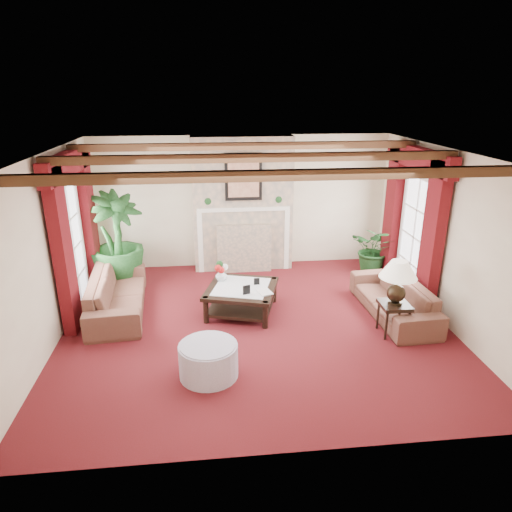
{
  "coord_description": "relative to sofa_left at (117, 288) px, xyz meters",
  "views": [
    {
      "loc": [
        -0.71,
        -6.42,
        3.55
      ],
      "look_at": [
        0.04,
        0.4,
        1.03
      ],
      "focal_mm": 32.0,
      "sensor_mm": 36.0,
      "label": 1
    }
  ],
  "objects": [
    {
      "name": "floor",
      "position": [
        2.27,
        -0.75,
        -0.42
      ],
      "size": [
        6.0,
        6.0,
        0.0
      ],
      "primitive_type": "plane",
      "color": "#4A0E0D",
      "rests_on": "ground"
    },
    {
      "name": "ceiling",
      "position": [
        2.27,
        -0.75,
        2.28
      ],
      "size": [
        6.0,
        6.0,
        0.0
      ],
      "primitive_type": "plane",
      "rotation": [
        3.14,
        0.0,
        0.0
      ],
      "color": "white",
      "rests_on": "floor"
    },
    {
      "name": "back_wall",
      "position": [
        2.27,
        2.0,
        0.93
      ],
      "size": [
        6.0,
        0.02,
        2.7
      ],
      "primitive_type": "cube",
      "color": "beige",
      "rests_on": "ground"
    },
    {
      "name": "left_wall",
      "position": [
        -0.73,
        -0.75,
        0.93
      ],
      "size": [
        0.02,
        5.5,
        2.7
      ],
      "primitive_type": "cube",
      "color": "beige",
      "rests_on": "ground"
    },
    {
      "name": "right_wall",
      "position": [
        5.27,
        -0.75,
        0.93
      ],
      "size": [
        0.02,
        5.5,
        2.7
      ],
      "primitive_type": "cube",
      "color": "beige",
      "rests_on": "ground"
    },
    {
      "name": "ceiling_beams",
      "position": [
        2.27,
        -0.75,
        2.22
      ],
      "size": [
        6.0,
        3.0,
        0.12
      ],
      "primitive_type": null,
      "color": "#3D2713",
      "rests_on": "ceiling"
    },
    {
      "name": "fireplace",
      "position": [
        2.27,
        1.8,
        2.28
      ],
      "size": [
        2.0,
        0.52,
        2.7
      ],
      "primitive_type": null,
      "color": "tan",
      "rests_on": "ground"
    },
    {
      "name": "french_door_left",
      "position": [
        -0.7,
        0.25,
        1.71
      ],
      "size": [
        0.1,
        1.1,
        2.16
      ],
      "primitive_type": null,
      "color": "white",
      "rests_on": "ground"
    },
    {
      "name": "french_door_right",
      "position": [
        5.24,
        0.25,
        1.71
      ],
      "size": [
        0.1,
        1.1,
        2.16
      ],
      "primitive_type": null,
      "color": "white",
      "rests_on": "ground"
    },
    {
      "name": "curtains_left",
      "position": [
        -0.59,
        0.25,
        2.13
      ],
      "size": [
        0.2,
        2.4,
        2.55
      ],
      "primitive_type": null,
      "color": "#48090E",
      "rests_on": "ground"
    },
    {
      "name": "curtains_right",
      "position": [
        5.13,
        0.25,
        2.13
      ],
      "size": [
        0.2,
        2.4,
        2.55
      ],
      "primitive_type": null,
      "color": "#48090E",
      "rests_on": "ground"
    },
    {
      "name": "sofa_left",
      "position": [
        0.0,
        0.0,
        0.0
      ],
      "size": [
        2.27,
        1.0,
        0.85
      ],
      "primitive_type": "imported",
      "rotation": [
        0.0,
        0.0,
        1.66
      ],
      "color": "#320D19",
      "rests_on": "ground"
    },
    {
      "name": "sofa_right",
      "position": [
        4.57,
        -0.63,
        -0.03
      ],
      "size": [
        2.07,
        0.79,
        0.79
      ],
      "primitive_type": "imported",
      "rotation": [
        0.0,
        0.0,
        -1.52
      ],
      "color": "#320D19",
      "rests_on": "ground"
    },
    {
      "name": "potted_palm",
      "position": [
        -0.15,
        1.12,
        0.08
      ],
      "size": [
        2.79,
        2.8,
        1.01
      ],
      "primitive_type": "imported",
      "rotation": [
        0.0,
        0.0,
        0.71
      ],
      "color": "black",
      "rests_on": "ground"
    },
    {
      "name": "small_plant",
      "position": [
        4.9,
        1.22,
        -0.04
      ],
      "size": [
        1.86,
        1.86,
        0.76
      ],
      "primitive_type": "imported",
      "rotation": [
        0.0,
        0.0,
        -0.78
      ],
      "color": "black",
      "rests_on": "ground"
    },
    {
      "name": "coffee_table",
      "position": [
        2.07,
        -0.26,
        -0.2
      ],
      "size": [
        1.37,
        1.37,
        0.45
      ],
      "primitive_type": null,
      "rotation": [
        0.0,
        0.0,
        -0.29
      ],
      "color": "black",
      "rests_on": "ground"
    },
    {
      "name": "side_table",
      "position": [
        4.32,
        -1.24,
        -0.17
      ],
      "size": [
        0.43,
        0.43,
        0.51
      ],
      "primitive_type": null,
      "rotation": [
        0.0,
        0.0,
        -0.01
      ],
      "color": "black",
      "rests_on": "ground"
    },
    {
      "name": "ottoman",
      "position": [
        1.5,
        -2.04,
        -0.2
      ],
      "size": [
        0.77,
        0.77,
        0.45
      ],
      "primitive_type": "cylinder",
      "color": "#928A9D",
      "rests_on": "ground"
    },
    {
      "name": "table_lamp",
      "position": [
        4.32,
        -1.24,
        0.44
      ],
      "size": [
        0.56,
        0.56,
        0.7
      ],
      "primitive_type": null,
      "color": "black",
      "rests_on": "side_table"
    },
    {
      "name": "flower_vase",
      "position": [
        1.75,
        0.05,
        0.13
      ],
      "size": [
        0.33,
        0.33,
        0.2
      ],
      "primitive_type": "imported",
      "rotation": [
        0.0,
        0.0,
        0.37
      ],
      "color": "silver",
      "rests_on": "coffee_table"
    },
    {
      "name": "book",
      "position": [
        2.33,
        -0.55,
        0.17
      ],
      "size": [
        0.22,
        0.13,
        0.28
      ],
      "primitive_type": "imported",
      "rotation": [
        0.0,
        0.0,
        0.28
      ],
      "color": "black",
      "rests_on": "coffee_table"
    },
    {
      "name": "photo_frame_a",
      "position": [
        2.13,
        -0.56,
        0.11
      ],
      "size": [
        0.12,
        0.06,
        0.16
      ],
      "primitive_type": null,
      "rotation": [
        0.0,
        0.0,
        0.33
      ],
      "color": "black",
      "rests_on": "coffee_table"
    },
    {
      "name": "photo_frame_b",
      "position": [
        2.33,
        -0.21,
        0.09
      ],
      "size": [
        0.1,
        0.03,
        0.13
      ],
      "primitive_type": null,
      "rotation": [
        0.0,
        0.0,
        0.07
      ],
      "color": "black",
      "rests_on": "coffee_table"
    }
  ]
}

